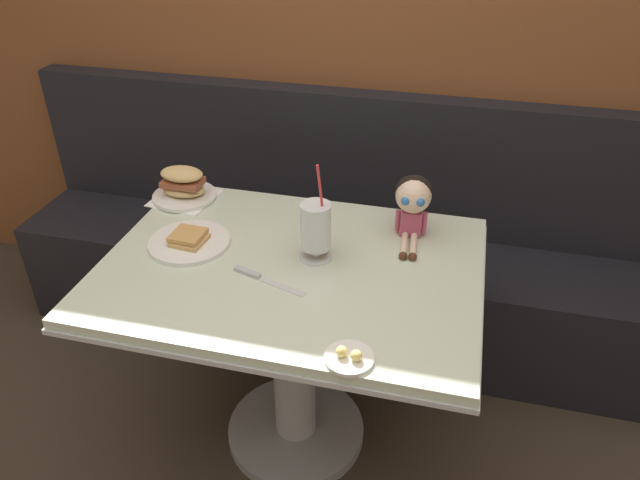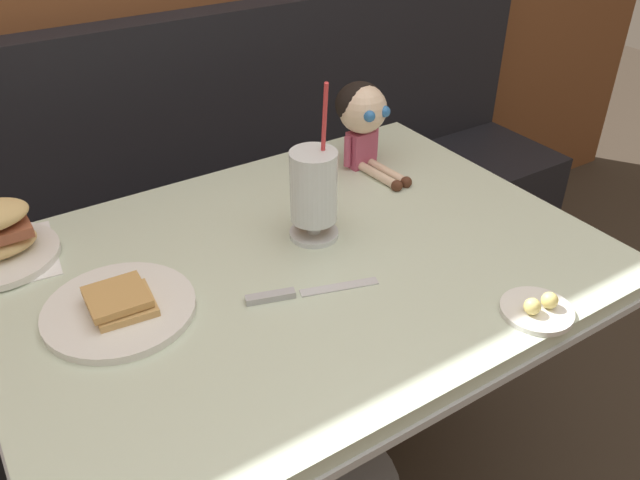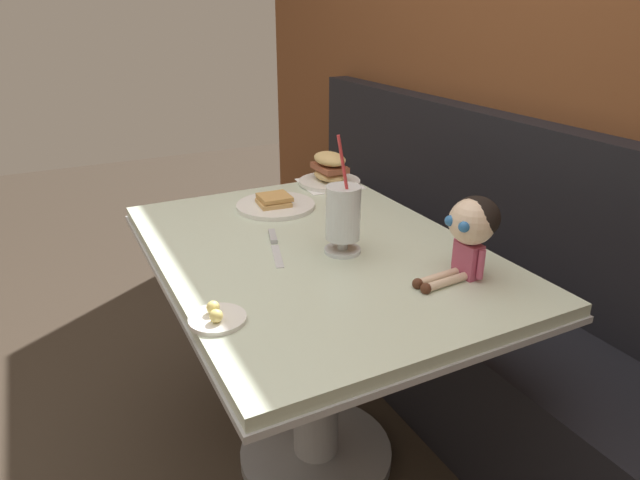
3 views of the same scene
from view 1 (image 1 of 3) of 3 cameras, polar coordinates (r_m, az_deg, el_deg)
name	(u,v)px [view 1 (image 1 of 3)]	position (r m, az deg, el deg)	size (l,w,h in m)	color
ground_plane	(281,475)	(2.17, -3.67, -21.32)	(8.00, 8.00, 0.00)	#382D23
wood_panel_wall	(354,31)	(2.36, 3.26, 19.09)	(4.40, 0.08, 2.40)	brown
booth_bench	(336,262)	(2.50, 1.56, -2.07)	(2.60, 0.48, 1.00)	black
diner_table	(293,316)	(1.89, -2.62, -7.17)	(1.11, 0.81, 0.74)	beige
toast_plate	(189,241)	(1.89, -12.26, -0.12)	(0.25, 0.25, 0.04)	white
milkshake_glass	(316,229)	(1.74, -0.41, 1.04)	(0.10, 0.10, 0.32)	silver
sandwich_plate	(183,186)	(2.14, -12.80, 4.97)	(0.22, 0.22, 0.12)	white
butter_saucer	(349,357)	(1.45, 2.76, -10.99)	(0.12, 0.12, 0.04)	white
butter_knife	(257,276)	(1.71, -5.97, -3.42)	(0.23, 0.09, 0.01)	silver
seated_doll	(413,199)	(1.86, 8.80, 3.89)	(0.12, 0.22, 0.20)	#B74C6B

